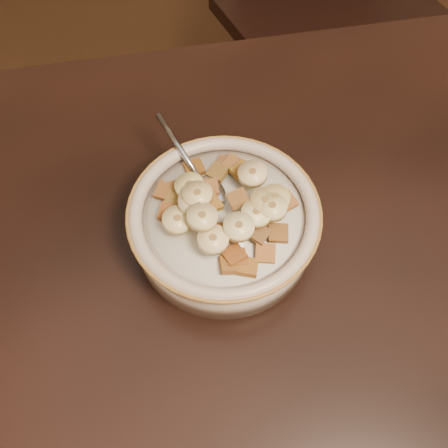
{
  "coord_description": "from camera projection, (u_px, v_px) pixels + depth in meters",
  "views": [
    {
      "loc": [
        -0.27,
        -0.16,
        1.25
      ],
      "look_at": [
        -0.23,
        0.11,
        0.78
      ],
      "focal_mm": 40.0,
      "sensor_mm": 36.0,
      "label": 1
    }
  ],
  "objects": [
    {
      "name": "cereal_square_5",
      "position": [
        227.0,
        163.0,
        0.56
      ],
      "size": [
        0.02,
        0.02,
        0.01
      ],
      "primitive_type": "cube",
      "rotation": [
        -0.11,
        0.17,
        1.38
      ],
      "color": "brown",
      "rests_on": "milk"
    },
    {
      "name": "banana_slice_1",
      "position": [
        239.0,
        227.0,
        0.49
      ],
      "size": [
        0.04,
        0.04,
        0.01
      ],
      "primitive_type": "cylinder",
      "rotation": [
        0.02,
        0.02,
        2.25
      ],
      "color": "beige",
      "rests_on": "milk"
    },
    {
      "name": "chair",
      "position": [
        348.0,
        11.0,
        1.12
      ],
      "size": [
        0.6,
        0.6,
        1.06
      ],
      "primitive_type": "cube",
      "rotation": [
        0.0,
        0.0,
        0.33
      ],
      "color": "black",
      "rests_on": "floor"
    },
    {
      "name": "cereal_square_0",
      "position": [
        209.0,
        187.0,
        0.53
      ],
      "size": [
        0.02,
        0.02,
        0.01
      ],
      "primitive_type": "cube",
      "rotation": [
        0.04,
        -0.06,
        3.11
      ],
      "color": "#9C5A29",
      "rests_on": "milk"
    },
    {
      "name": "cereal_square_15",
      "position": [
        169.0,
        212.0,
        0.52
      ],
      "size": [
        0.03,
        0.03,
        0.01
      ],
      "primitive_type": "cube",
      "rotation": [
        -0.01,
        0.04,
        2.76
      ],
      "color": "#965225",
      "rests_on": "milk"
    },
    {
      "name": "floor",
      "position": [
        324.0,
        426.0,
        1.22
      ],
      "size": [
        4.0,
        4.5,
        0.1
      ],
      "primitive_type": "cube",
      "color": "#422816",
      "rests_on": "ground"
    },
    {
      "name": "banana_slice_11",
      "position": [
        202.0,
        217.0,
        0.49
      ],
      "size": [
        0.04,
        0.04,
        0.01
      ],
      "primitive_type": "cylinder",
      "rotation": [
        0.01,
        0.11,
        0.75
      ],
      "color": "tan",
      "rests_on": "milk"
    },
    {
      "name": "cereal_bowl",
      "position": [
        224.0,
        227.0,
        0.55
      ],
      "size": [
        0.2,
        0.2,
        0.05
      ],
      "primitive_type": "cylinder",
      "color": "beige",
      "rests_on": "table"
    },
    {
      "name": "spoon",
      "position": [
        209.0,
        193.0,
        0.54
      ],
      "size": [
        0.05,
        0.06,
        0.01
      ],
      "primitive_type": "ellipsoid",
      "rotation": [
        0.0,
        0.0,
        3.55
      ],
      "color": "#AAB3C5",
      "rests_on": "cereal_bowl"
    },
    {
      "name": "banana_slice_8",
      "position": [
        252.0,
        174.0,
        0.52
      ],
      "size": [
        0.04,
        0.04,
        0.01
      ],
      "primitive_type": "cylinder",
      "rotation": [
        -0.08,
        0.05,
        1.77
      ],
      "color": "#DBBE80",
      "rests_on": "milk"
    },
    {
      "name": "banana_slice_7",
      "position": [
        265.0,
        202.0,
        0.51
      ],
      "size": [
        0.04,
        0.04,
        0.01
      ],
      "primitive_type": "cylinder",
      "rotation": [
        0.04,
        0.08,
        0.44
      ],
      "color": "tan",
      "rests_on": "milk"
    },
    {
      "name": "cereal_square_12",
      "position": [
        230.0,
        265.0,
        0.49
      ],
      "size": [
        0.02,
        0.02,
        0.01
      ],
      "primitive_type": "cube",
      "rotation": [
        0.25,
        -0.16,
        3.1
      ],
      "color": "brown",
      "rests_on": "milk"
    },
    {
      "name": "banana_slice_9",
      "position": [
        256.0,
        214.0,
        0.5
      ],
      "size": [
        0.04,
        0.04,
        0.02
      ],
      "primitive_type": "cylinder",
      "rotation": [
        0.11,
        0.14,
        1.27
      ],
      "color": "#FCF09C",
      "rests_on": "milk"
    },
    {
      "name": "cereal_square_11",
      "position": [
        226.0,
        232.0,
        0.5
      ],
      "size": [
        0.02,
        0.02,
        0.01
      ],
      "primitive_type": "cube",
      "rotation": [
        0.08,
        0.03,
        1.55
      ],
      "color": "brown",
      "rests_on": "milk"
    },
    {
      "name": "banana_slice_5",
      "position": [
        275.0,
        198.0,
        0.51
      ],
      "size": [
        0.04,
        0.04,
        0.01
      ],
      "primitive_type": "cylinder",
      "rotation": [
        -0.02,
        -0.04,
        2.26
      ],
      "color": "#D1BD71",
      "rests_on": "milk"
    },
    {
      "name": "cereal_square_17",
      "position": [
        234.0,
        164.0,
        0.56
      ],
      "size": [
        0.03,
        0.03,
        0.01
      ],
      "primitive_type": "cube",
      "rotation": [
        0.06,
        0.04,
        0.88
      ],
      "color": "brown",
      "rests_on": "milk"
    },
    {
      "name": "cereal_square_9",
      "position": [
        286.0,
        202.0,
        0.53
      ],
      "size": [
        0.03,
        0.03,
        0.01
      ],
      "primitive_type": "cube",
      "rotation": [
        0.1,
        -0.03,
        0.4
      ],
      "color": "olive",
      "rests_on": "milk"
    },
    {
      "name": "cereal_square_4",
      "position": [
        234.0,
        255.0,
        0.5
      ],
      "size": [
        0.03,
        0.03,
        0.01
      ],
      "primitive_type": "cube",
      "rotation": [
        -0.15,
        -0.05,
        0.42
      ],
      "color": "brown",
      "rests_on": "milk"
    },
    {
      "name": "cereal_square_1",
      "position": [
        248.0,
        267.0,
        0.49
      ],
      "size": [
        0.03,
        0.03,
        0.01
      ],
      "primitive_type": "cube",
      "rotation": [
        0.06,
        0.13,
        1.27
      ],
      "color": "#935F1F",
      "rests_on": "milk"
    },
    {
      "name": "banana_slice_10",
      "position": [
        213.0,
        240.0,
        0.49
      ],
      "size": [
        0.04,
        0.04,
        0.01
      ],
      "primitive_type": "cylinder",
      "rotation": [
        0.03,
        -0.01,
        2.57
      ],
      "color": "#E4CB88",
      "rests_on": "milk"
    },
    {
      "name": "cereal_square_20",
      "position": [
        278.0,
        233.0,
        0.51
      ],
      "size": [
        0.02,
        0.02,
        0.01
      ],
      "primitive_type": "cube",
      "rotation": [
        0.01,
        -0.1,
        1.37
      ],
      "color": "brown",
      "rests_on": "milk"
    },
    {
      "name": "cereal_square_8",
      "position": [
        178.0,
        189.0,
        0.54
      ],
      "size": [
        0.02,
        0.02,
        0.01
      ],
      "primitive_type": "cube",
      "rotation": [
        0.05,
        0.06,
        0.11
      ],
      "color": "#945826",
      "rests_on": "milk"
    },
    {
      "name": "cereal_square_14",
      "position": [
        238.0,
        199.0,
        0.51
      ],
      "size": [
        0.02,
        0.02,
        0.01
      ],
      "primitive_type": "cube",
      "rotation": [
        -0.22,
        -0.18,
        0.22
      ],
      "color": "olive",
      "rests_on": "milk"
    },
    {
      "name": "cereal_square_21",
      "position": [
        194.0,
        194.0,
        0.52
      ],
      "size": [
        0.03,
        0.03,
        0.01
      ],
      "primitive_type": "cube",
      "rotation": [
        -0.01,
        0.12,
        1.06
      ],
      "color": "#8E611A",
      "rests_on": "milk"
    },
    {
      "name": "banana_slice_6",
      "position": [
        193.0,
        202.0,
        0.51
      ],
      "size": [
        0.04,
        0.04,
        0.01
      ],
      "primitive_type": "cylinder",
      "rotation": [
        0.02,
        -0.11,
        1.23
      ],
      "color": "#D6BD89",
      "rests_on": "milk"
    },
    {
      "name": "cereal_square_3",
      "position": [
        233.0,
        229.0,
        0.5
      ],
      "size": [
        0.03,
        0.03,
        0.01
      ],
      "primitive_type": "cube",
      "rotation": [
        -0.16,
        0.14,
        1.97
      ],
      "color": "brown",
      "rests_on": "milk"
    },
    {
      "name": "milk",
      "position": [
        224.0,
        216.0,
        0.53
      ],
      "size": [
        0.16,
        0.16,
        0.0
      ],
      "primitive_type": "cylinder",
      "color": "beige",
      "rests_on": "cereal_bowl"
    },
    {
      "name": "cereal_square_6",
      "position": [
        165.0,
        191.0,
        0.53
      ],
      "size": [
        0.03,
        0.03,
        0.01
      ],
      "primitive_type": "cube",
      "rotation": [
        -0.09,
        0.08,
        2.59
      ],
      "color": "brown",
      "rests_on": "milk"
    },
    {
      "name": "cereal_square_7",
      "position": [
        211.0,
        204.0,
        0.51
      ],
      "size": [
        0.03,
        0.03,
        0.01
      ],
      "primitive_type": "cube",
      "rotation": [
        0.15,
        -0.01,
        1.96
      ],
      "color": "olive",
      "rests_on": "milk"
    },
    {
      "name": "banana_slice_2",
      "position": [
        272.0,
        207.0,
        0.5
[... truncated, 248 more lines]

